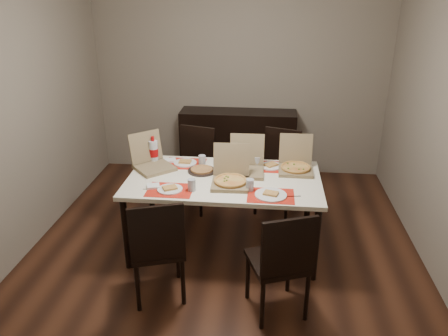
{
  "coord_description": "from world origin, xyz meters",
  "views": [
    {
      "loc": [
        0.39,
        -3.68,
        2.44
      ],
      "look_at": [
        -0.0,
        0.02,
        0.85
      ],
      "focal_mm": 35.0,
      "sensor_mm": 36.0,
      "label": 1
    }
  ],
  "objects": [
    {
      "name": "dining_table",
      "position": [
        -0.0,
        0.02,
        0.68
      ],
      "size": [
        1.8,
        1.0,
        0.75
      ],
      "color": "white",
      "rests_on": "ground"
    },
    {
      "name": "dip_bowl",
      "position": [
        0.02,
        0.16,
        0.76
      ],
      "size": [
        0.11,
        0.11,
        0.03
      ],
      "primitive_type": "imported",
      "rotation": [
        0.0,
        0.0,
        0.02
      ],
      "color": "white",
      "rests_on": "dining_table"
    },
    {
      "name": "pizza_box_extra",
      "position": [
        0.2,
        0.19,
        0.81
      ],
      "size": [
        0.34,
        0.37,
        0.33
      ],
      "color": "olive",
      "rests_on": "dining_table"
    },
    {
      "name": "chair_far_right",
      "position": [
        0.53,
        0.9,
        0.51
      ],
      "size": [
        0.53,
        0.53,
        0.93
      ],
      "color": "black",
      "rests_on": "ground"
    },
    {
      "name": "ground",
      "position": [
        0.0,
        0.0,
        -0.01
      ],
      "size": [
        3.8,
        4.0,
        0.02
      ],
      "primitive_type": "cube",
      "color": "#422214",
      "rests_on": "ground"
    },
    {
      "name": "napkin_loose",
      "position": [
        0.1,
        -0.04,
        0.76
      ],
      "size": [
        0.15,
        0.16,
        0.02
      ],
      "primitive_type": "cube",
      "rotation": [
        0.0,
        0.0,
        1.1
      ],
      "color": "white",
      "rests_on": "dining_table"
    },
    {
      "name": "sideboard",
      "position": [
        0.0,
        1.78,
        0.45
      ],
      "size": [
        1.5,
        0.4,
        0.9
      ],
      "primitive_type": "cube",
      "color": "black",
      "rests_on": "ground"
    },
    {
      "name": "pizza_box_right",
      "position": [
        0.67,
        0.27,
        0.8
      ],
      "size": [
        0.33,
        0.36,
        0.32
      ],
      "color": "olive",
      "rests_on": "dining_table"
    },
    {
      "name": "faina_plate",
      "position": [
        -0.23,
        0.15,
        0.76
      ],
      "size": [
        0.27,
        0.27,
        0.03
      ],
      "color": "black",
      "rests_on": "dining_table"
    },
    {
      "name": "chair_far_left",
      "position": [
        -0.43,
        0.89,
        0.51
      ],
      "size": [
        0.51,
        0.51,
        0.93
      ],
      "color": "black",
      "rests_on": "ground"
    },
    {
      "name": "setting_far_left",
      "position": [
        -0.4,
        0.32,
        0.77
      ],
      "size": [
        0.5,
        0.3,
        0.11
      ],
      "color": "red",
      "rests_on": "dining_table"
    },
    {
      "name": "chair_near_left",
      "position": [
        -0.45,
        -0.81,
        0.51
      ],
      "size": [
        0.53,
        0.53,
        0.93
      ],
      "color": "black",
      "rests_on": "ground"
    },
    {
      "name": "room_walls",
      "position": [
        0.0,
        0.43,
        1.73
      ],
      "size": [
        3.84,
        4.02,
        2.62
      ],
      "color": "gray",
      "rests_on": "ground"
    },
    {
      "name": "setting_far_right",
      "position": [
        0.4,
        0.33,
        0.77
      ],
      "size": [
        0.46,
        0.3,
        0.11
      ],
      "color": "red",
      "rests_on": "dining_table"
    },
    {
      "name": "pizza_box_left",
      "position": [
        -0.73,
        0.18,
        0.81
      ],
      "size": [
        0.49,
        0.5,
        0.33
      ],
      "color": "olive",
      "rests_on": "dining_table"
    },
    {
      "name": "setting_near_right",
      "position": [
        0.39,
        -0.29,
        0.77
      ],
      "size": [
        0.48,
        0.3,
        0.11
      ],
      "color": "red",
      "rests_on": "dining_table"
    },
    {
      "name": "soda_bottle",
      "position": [
        -0.74,
        0.32,
        0.87
      ],
      "size": [
        0.09,
        0.09,
        0.28
      ],
      "color": "silver",
      "rests_on": "dining_table"
    },
    {
      "name": "pizza_box_center",
      "position": [
        0.07,
        -0.1,
        0.8
      ],
      "size": [
        0.34,
        0.38,
        0.33
      ],
      "color": "olive",
      "rests_on": "dining_table"
    },
    {
      "name": "setting_near_left",
      "position": [
        -0.41,
        -0.28,
        0.77
      ],
      "size": [
        0.47,
        0.3,
        0.11
      ],
      "color": "red",
      "rests_on": "dining_table"
    },
    {
      "name": "chair_near_right",
      "position": [
        0.53,
        -0.9,
        0.51
      ],
      "size": [
        0.54,
        0.54,
        0.93
      ],
      "color": "black",
      "rests_on": "ground"
    }
  ]
}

